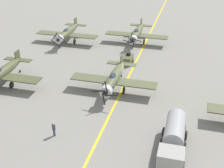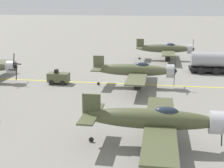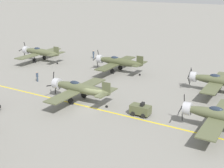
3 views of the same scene
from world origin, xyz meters
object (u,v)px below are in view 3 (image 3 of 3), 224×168
at_px(airplane_far_right, 40,52).
at_px(airplane_mid_right, 118,62).
at_px(ground_crew_walking, 37,76).
at_px(ground_crew_inspecting, 93,54).
at_px(airplane_near_center, 222,116).
at_px(airplane_mid_center, 79,88).
at_px(tow_tractor, 140,109).
at_px(airplane_near_right, 220,81).

bearing_deg(airplane_far_right, airplane_mid_right, -87.31).
bearing_deg(airplane_far_right, ground_crew_walking, -140.88).
bearing_deg(ground_crew_inspecting, airplane_near_center, -124.15).
bearing_deg(airplane_mid_center, airplane_near_center, -85.71).
distance_m(airplane_mid_center, ground_crew_inspecting, 25.68).
xyz_separation_m(tow_tractor, ground_crew_inspecting, (22.24, 22.18, 0.22)).
bearing_deg(ground_crew_inspecting, ground_crew_walking, -177.37).
xyz_separation_m(airplane_near_right, airplane_mid_right, (2.26, 19.04, 0.00)).
xyz_separation_m(airplane_near_center, airplane_mid_right, (15.30, 22.21, -0.00)).
relative_size(airplane_near_right, ground_crew_inspecting, 6.49).
xyz_separation_m(airplane_mid_right, ground_crew_walking, (-12.05, 9.07, -1.07)).
relative_size(airplane_near_center, tow_tractor, 4.62).
relative_size(airplane_near_right, airplane_near_center, 1.00).
height_order(airplane_near_right, ground_crew_inspecting, airplane_near_right).
height_order(airplane_near_right, tow_tractor, airplane_near_right).
xyz_separation_m(airplane_near_right, tow_tractor, (-13.49, 6.78, -1.22)).
bearing_deg(ground_crew_walking, airplane_near_right, -70.79).
relative_size(airplane_mid_center, ground_crew_walking, 6.94).
relative_size(airplane_far_right, ground_crew_inspecting, 6.49).
height_order(airplane_far_right, airplane_mid_right, airplane_far_right).
bearing_deg(ground_crew_inspecting, airplane_mid_right, -123.20).
bearing_deg(tow_tractor, airplane_near_center, -87.42).
relative_size(airplane_near_right, ground_crew_walking, 6.94).
distance_m(airplane_near_center, ground_crew_walking, 31.46).
bearing_deg(airplane_mid_center, airplane_mid_right, 12.16).
relative_size(airplane_near_right, airplane_mid_right, 1.00).
xyz_separation_m(airplane_near_right, ground_crew_walking, (-9.79, 28.11, -1.07)).
distance_m(airplane_mid_right, ground_crew_inspecting, 11.90).
distance_m(airplane_near_center, airplane_mid_right, 26.97).
bearing_deg(ground_crew_walking, airplane_mid_center, -108.02).
bearing_deg(airplane_mid_right, airplane_far_right, 110.66).
bearing_deg(ground_crew_inspecting, tow_tractor, -135.08).
height_order(airplane_far_right, airplane_near_center, airplane_far_right).
bearing_deg(airplane_mid_center, ground_crew_inspecting, 32.00).
bearing_deg(airplane_near_center, airplane_mid_center, 88.67).
distance_m(airplane_near_right, ground_crew_walking, 29.78).
relative_size(airplane_near_right, airplane_mid_center, 1.00).
distance_m(airplane_near_right, airplane_mid_center, 21.29).
height_order(airplane_mid_right, tow_tractor, airplane_mid_right).
height_order(airplane_mid_center, airplane_far_right, airplane_mid_center).
bearing_deg(ground_crew_walking, ground_crew_inspecting, 2.63).
distance_m(tow_tractor, ground_crew_inspecting, 31.41).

